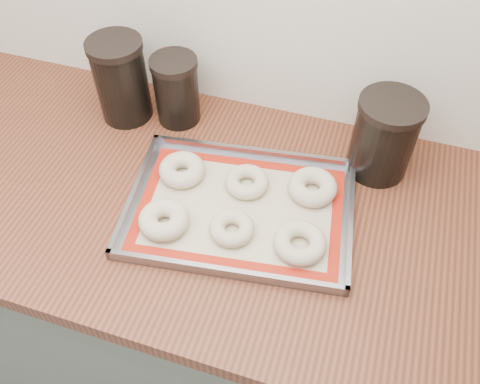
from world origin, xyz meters
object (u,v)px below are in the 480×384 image
(canister_left, at_px, (121,80))
(canister_right, at_px, (384,137))
(bagel_back_mid, at_px, (247,182))
(baking_tray, at_px, (240,209))
(canister_mid, at_px, (176,90))
(bagel_front_mid, at_px, (232,228))
(bagel_back_right, at_px, (313,187))
(bagel_back_left, at_px, (182,170))
(bagel_front_left, at_px, (164,220))
(bagel_front_right, at_px, (300,243))

(canister_left, distance_m, canister_right, 0.61)
(bagel_back_mid, bearing_deg, canister_right, 29.96)
(baking_tray, distance_m, canister_mid, 0.34)
(bagel_front_mid, xyz_separation_m, bagel_back_right, (0.13, 0.15, 0.00))
(bagel_back_left, relative_size, canister_left, 0.49)
(canister_right, bearing_deg, bagel_front_mid, -132.14)
(bagel_front_left, height_order, canister_mid, canister_mid)
(canister_left, bearing_deg, bagel_back_left, -36.89)
(bagel_front_right, height_order, bagel_back_mid, bagel_front_right)
(bagel_front_left, distance_m, bagel_front_mid, 0.14)
(bagel_back_mid, bearing_deg, bagel_front_right, -39.74)
(canister_right, bearing_deg, canister_left, -179.65)
(bagel_front_mid, relative_size, bagel_back_mid, 0.96)
(bagel_front_right, bearing_deg, bagel_front_mid, -177.43)
(bagel_front_left, height_order, canister_left, canister_left)
(bagel_back_mid, xyz_separation_m, canister_mid, (-0.23, 0.17, 0.06))
(bagel_front_right, height_order, canister_mid, canister_mid)
(bagel_front_left, height_order, bagel_back_mid, bagel_front_left)
(baking_tray, relative_size, bagel_back_right, 4.80)
(bagel_front_right, distance_m, canister_left, 0.57)
(bagel_back_right, bearing_deg, bagel_back_left, -172.25)
(bagel_front_mid, height_order, canister_left, canister_left)
(bagel_front_mid, xyz_separation_m, bagel_back_mid, (-0.01, 0.13, 0.00))
(canister_mid, bearing_deg, canister_right, -2.61)
(bagel_back_mid, height_order, canister_right, canister_right)
(canister_left, xyz_separation_m, canister_right, (0.61, 0.00, -0.01))
(bagel_back_right, relative_size, canister_left, 0.51)
(baking_tray, xyz_separation_m, canister_mid, (-0.23, 0.23, 0.08))
(canister_left, height_order, canister_right, canister_left)
(bagel_back_mid, xyz_separation_m, canister_left, (-0.35, 0.14, 0.08))
(baking_tray, distance_m, bagel_front_left, 0.16)
(bagel_front_right, relative_size, canister_mid, 0.62)
(baking_tray, distance_m, canister_left, 0.42)
(bagel_back_mid, height_order, bagel_back_right, bagel_back_right)
(canister_left, distance_m, canister_mid, 0.13)
(bagel_front_mid, distance_m, canister_left, 0.46)
(bagel_back_right, bearing_deg, canister_mid, 158.42)
(bagel_front_right, distance_m, canister_right, 0.30)
(baking_tray, relative_size, bagel_front_left, 4.91)
(canister_left, bearing_deg, canister_right, 0.35)
(bagel_front_right, relative_size, bagel_back_left, 1.03)
(bagel_front_left, bearing_deg, canister_right, 37.96)
(bagel_front_right, relative_size, bagel_back_right, 0.99)
(baking_tray, relative_size, canister_left, 2.46)
(bagel_back_left, distance_m, bagel_back_right, 0.28)
(bagel_front_left, bearing_deg, bagel_back_left, 97.18)
(bagel_back_left, relative_size, bagel_back_mid, 1.07)
(baking_tray, relative_size, canister_right, 2.70)
(baking_tray, bearing_deg, canister_right, 40.14)
(canister_left, height_order, canister_mid, canister_left)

